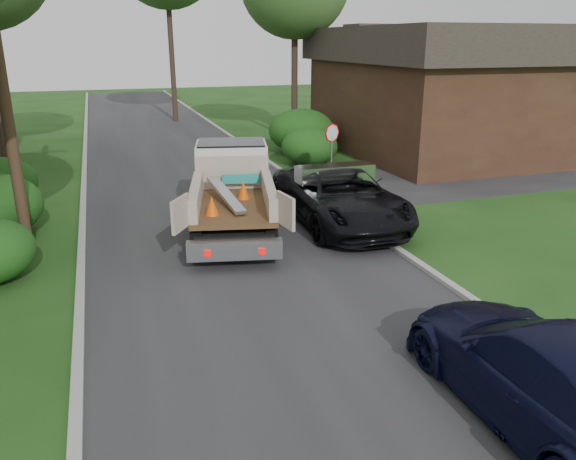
# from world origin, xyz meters

# --- Properties ---
(ground) EXTENTS (120.00, 120.00, 0.00)m
(ground) POSITION_xyz_m (0.00, 0.00, 0.00)
(ground) COLOR #1A4012
(ground) RESTS_ON ground
(road) EXTENTS (8.00, 90.00, 0.02)m
(road) POSITION_xyz_m (0.00, 10.00, 0.00)
(road) COLOR #28282B
(road) RESTS_ON ground
(side_street) EXTENTS (16.00, 7.00, 0.02)m
(side_street) POSITION_xyz_m (12.00, 9.00, 0.01)
(side_street) COLOR #28282B
(side_street) RESTS_ON ground
(curb_left) EXTENTS (0.20, 90.00, 0.12)m
(curb_left) POSITION_xyz_m (-4.10, 10.00, 0.06)
(curb_left) COLOR #9E9E99
(curb_left) RESTS_ON ground
(curb_right) EXTENTS (0.20, 90.00, 0.12)m
(curb_right) POSITION_xyz_m (4.10, 10.00, 0.06)
(curb_right) COLOR #9E9E99
(curb_right) RESTS_ON ground
(stop_sign) EXTENTS (0.71, 0.32, 2.48)m
(stop_sign) POSITION_xyz_m (5.20, 9.00, 1.78)
(stop_sign) COLOR slate
(stop_sign) RESTS_ON ground
(house_right) EXTENTS (9.72, 12.96, 6.20)m
(house_right) POSITION_xyz_m (13.00, 14.00, 3.16)
(house_right) COLOR #3A2117
(house_right) RESTS_ON ground
(hedge_right_a) EXTENTS (2.60, 2.60, 1.70)m
(hedge_right_a) POSITION_xyz_m (5.80, 13.00, 0.85)
(hedge_right_a) COLOR #104814
(hedge_right_a) RESTS_ON ground
(hedge_right_b) EXTENTS (3.38, 3.38, 2.21)m
(hedge_right_b) POSITION_xyz_m (6.50, 16.00, 1.10)
(hedge_right_b) COLOR #104814
(hedge_right_b) RESTS_ON ground
(flatbed_truck) EXTENTS (3.93, 6.70, 2.39)m
(flatbed_truck) POSITION_xyz_m (0.43, 5.56, 1.30)
(flatbed_truck) COLOR black
(flatbed_truck) RESTS_ON ground
(black_pickup) EXTENTS (3.04, 6.34, 1.74)m
(black_pickup) POSITION_xyz_m (3.60, 4.50, 0.87)
(black_pickup) COLOR black
(black_pickup) RESTS_ON ground
(navy_suv) EXTENTS (2.44, 5.59, 1.60)m
(navy_suv) POSITION_xyz_m (2.60, -5.45, 0.80)
(navy_suv) COLOR black
(navy_suv) RESTS_ON ground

